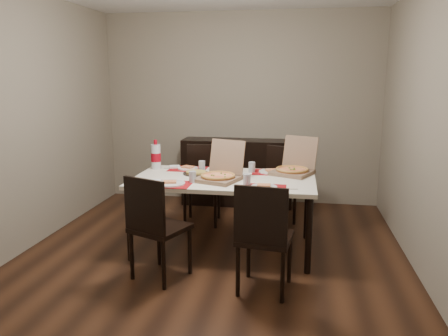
{
  "coord_description": "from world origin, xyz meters",
  "views": [
    {
      "loc": [
        0.8,
        -4.03,
        1.75
      ],
      "look_at": [
        0.09,
        0.16,
        0.85
      ],
      "focal_mm": 35.0,
      "sensor_mm": 36.0,
      "label": 1
    }
  ],
  "objects_px": {
    "dining_table": "(224,184)",
    "chair_far_left": "(203,180)",
    "chair_far_right": "(278,183)",
    "dip_bowl": "(236,174)",
    "soda_bottle": "(156,157)",
    "chair_near_right": "(263,234)",
    "chair_near_left": "(155,224)",
    "pizza_box_center": "(220,174)",
    "sideboard": "(238,172)"
  },
  "relations": [
    {
      "from": "sideboard",
      "to": "chair_far_right",
      "type": "relative_size",
      "value": 1.61
    },
    {
      "from": "chair_near_right",
      "to": "dip_bowl",
      "type": "bearing_deg",
      "value": 109.75
    },
    {
      "from": "pizza_box_center",
      "to": "dip_bowl",
      "type": "bearing_deg",
      "value": 61.97
    },
    {
      "from": "dining_table",
      "to": "dip_bowl",
      "type": "relative_size",
      "value": 17.13
    },
    {
      "from": "sideboard",
      "to": "pizza_box_center",
      "type": "height_order",
      "value": "pizza_box_center"
    },
    {
      "from": "dining_table",
      "to": "chair_far_right",
      "type": "bearing_deg",
      "value": 59.75
    },
    {
      "from": "chair_near_left",
      "to": "pizza_box_center",
      "type": "distance_m",
      "value": 0.86
    },
    {
      "from": "chair_far_right",
      "to": "sideboard",
      "type": "bearing_deg",
      "value": 127.06
    },
    {
      "from": "chair_near_left",
      "to": "soda_bottle",
      "type": "distance_m",
      "value": 1.2
    },
    {
      "from": "chair_near_right",
      "to": "soda_bottle",
      "type": "distance_m",
      "value": 1.77
    },
    {
      "from": "chair_near_right",
      "to": "chair_far_left",
      "type": "xyz_separation_m",
      "value": [
        -0.87,
        1.71,
        0.0
      ]
    },
    {
      "from": "pizza_box_center",
      "to": "chair_near_right",
      "type": "bearing_deg",
      "value": -57.37
    },
    {
      "from": "pizza_box_center",
      "to": "sideboard",
      "type": "bearing_deg",
      "value": 92.09
    },
    {
      "from": "chair_far_right",
      "to": "soda_bottle",
      "type": "xyz_separation_m",
      "value": [
        -1.3,
        -0.55,
        0.37
      ]
    },
    {
      "from": "soda_bottle",
      "to": "dining_table",
      "type": "bearing_deg",
      "value": -20.25
    },
    {
      "from": "chair_near_right",
      "to": "chair_far_left",
      "type": "bearing_deg",
      "value": 116.96
    },
    {
      "from": "dining_table",
      "to": "dip_bowl",
      "type": "distance_m",
      "value": 0.19
    },
    {
      "from": "dining_table",
      "to": "dip_bowl",
      "type": "height_order",
      "value": "dip_bowl"
    },
    {
      "from": "chair_near_left",
      "to": "chair_far_right",
      "type": "height_order",
      "value": "same"
    },
    {
      "from": "chair_near_left",
      "to": "dip_bowl",
      "type": "bearing_deg",
      "value": 58.22
    },
    {
      "from": "dip_bowl",
      "to": "pizza_box_center",
      "type": "bearing_deg",
      "value": -118.03
    },
    {
      "from": "chair_near_left",
      "to": "dip_bowl",
      "type": "relative_size",
      "value": 8.85
    },
    {
      "from": "pizza_box_center",
      "to": "chair_far_left",
      "type": "bearing_deg",
      "value": 111.84
    },
    {
      "from": "chair_near_right",
      "to": "chair_far_right",
      "type": "bearing_deg",
      "value": 89.11
    },
    {
      "from": "chair_near_left",
      "to": "dining_table",
      "type": "bearing_deg",
      "value": 59.35
    },
    {
      "from": "chair_far_right",
      "to": "soda_bottle",
      "type": "distance_m",
      "value": 1.46
    },
    {
      "from": "chair_near_right",
      "to": "chair_far_left",
      "type": "distance_m",
      "value": 1.92
    },
    {
      "from": "dining_table",
      "to": "chair_far_left",
      "type": "bearing_deg",
      "value": 115.78
    },
    {
      "from": "chair_far_left",
      "to": "dining_table",
      "type": "bearing_deg",
      "value": -64.22
    },
    {
      "from": "sideboard",
      "to": "chair_near_right",
      "type": "height_order",
      "value": "chair_near_right"
    },
    {
      "from": "chair_far_left",
      "to": "dip_bowl",
      "type": "relative_size",
      "value": 8.85
    },
    {
      "from": "dining_table",
      "to": "chair_near_left",
      "type": "height_order",
      "value": "chair_near_left"
    },
    {
      "from": "chair_near_left",
      "to": "pizza_box_center",
      "type": "bearing_deg",
      "value": 56.95
    },
    {
      "from": "chair_near_left",
      "to": "chair_far_left",
      "type": "distance_m",
      "value": 1.62
    },
    {
      "from": "chair_near_left",
      "to": "pizza_box_center",
      "type": "relative_size",
      "value": 1.81
    },
    {
      "from": "chair_near_right",
      "to": "dip_bowl",
      "type": "xyz_separation_m",
      "value": [
        -0.36,
        1.02,
        0.25
      ]
    },
    {
      "from": "dip_bowl",
      "to": "dining_table",
      "type": "bearing_deg",
      "value": -127.83
    },
    {
      "from": "chair_near_right",
      "to": "chair_far_left",
      "type": "height_order",
      "value": "same"
    },
    {
      "from": "chair_far_left",
      "to": "chair_far_right",
      "type": "xyz_separation_m",
      "value": [
        0.9,
        0.02,
        0.0
      ]
    },
    {
      "from": "chair_far_left",
      "to": "pizza_box_center",
      "type": "xyz_separation_m",
      "value": [
        0.38,
        -0.94,
        0.3
      ]
    },
    {
      "from": "chair_far_right",
      "to": "dip_bowl",
      "type": "bearing_deg",
      "value": -118.67
    },
    {
      "from": "pizza_box_center",
      "to": "soda_bottle",
      "type": "relative_size",
      "value": 1.6
    },
    {
      "from": "chair_far_left",
      "to": "chair_far_right",
      "type": "bearing_deg",
      "value": 1.19
    },
    {
      "from": "chair_far_right",
      "to": "chair_far_left",
      "type": "bearing_deg",
      "value": -178.81
    },
    {
      "from": "chair_near_left",
      "to": "soda_bottle",
      "type": "relative_size",
      "value": 2.89
    },
    {
      "from": "pizza_box_center",
      "to": "dip_bowl",
      "type": "height_order",
      "value": "pizza_box_center"
    },
    {
      "from": "chair_near_left",
      "to": "pizza_box_center",
      "type": "height_order",
      "value": "pizza_box_center"
    },
    {
      "from": "chair_near_left",
      "to": "chair_far_left",
      "type": "bearing_deg",
      "value": 87.68
    },
    {
      "from": "chair_near_right",
      "to": "soda_bottle",
      "type": "height_order",
      "value": "soda_bottle"
    },
    {
      "from": "dip_bowl",
      "to": "chair_far_left",
      "type": "bearing_deg",
      "value": 126.01
    }
  ]
}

